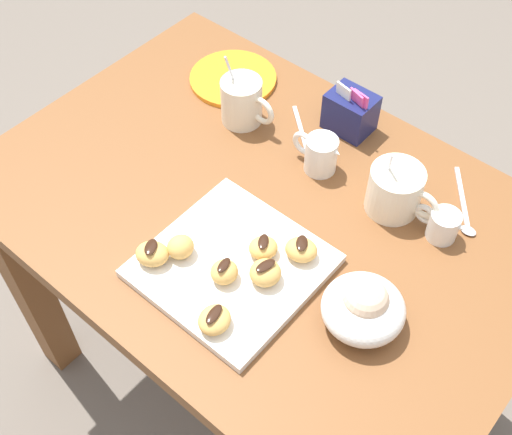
% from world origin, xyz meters
% --- Properties ---
extents(ground_plane, '(8.00, 8.00, 0.00)m').
position_xyz_m(ground_plane, '(0.00, 0.00, 0.00)').
color(ground_plane, '#665B51').
extents(dining_table, '(1.01, 0.71, 0.70)m').
position_xyz_m(dining_table, '(0.00, 0.00, 0.57)').
color(dining_table, brown).
rests_on(dining_table, ground_plane).
extents(pastry_plate_square, '(0.27, 0.27, 0.02)m').
position_xyz_m(pastry_plate_square, '(0.05, -0.14, 0.71)').
color(pastry_plate_square, silver).
rests_on(pastry_plate_square, dining_table).
extents(coffee_mug_cream_left, '(0.12, 0.08, 0.15)m').
position_xyz_m(coffee_mug_cream_left, '(-0.17, 0.15, 0.75)').
color(coffee_mug_cream_left, silver).
rests_on(coffee_mug_cream_left, dining_table).
extents(coffee_mug_cream_right, '(0.13, 0.10, 0.14)m').
position_xyz_m(coffee_mug_cream_right, '(0.18, 0.15, 0.75)').
color(coffee_mug_cream_right, silver).
rests_on(coffee_mug_cream_right, dining_table).
extents(cream_pitcher_white, '(0.10, 0.06, 0.07)m').
position_xyz_m(cream_pitcher_white, '(0.02, 0.14, 0.74)').
color(cream_pitcher_white, silver).
rests_on(cream_pitcher_white, dining_table).
extents(sugar_caddy, '(0.09, 0.07, 0.11)m').
position_xyz_m(sugar_caddy, '(0.00, 0.26, 0.74)').
color(sugar_caddy, '#191E51').
rests_on(sugar_caddy, dining_table).
extents(ice_cream_bowl, '(0.13, 0.13, 0.10)m').
position_xyz_m(ice_cream_bowl, '(0.27, -0.08, 0.74)').
color(ice_cream_bowl, silver).
rests_on(ice_cream_bowl, dining_table).
extents(chocolate_sauce_pitcher, '(0.09, 0.05, 0.06)m').
position_xyz_m(chocolate_sauce_pitcher, '(0.28, 0.15, 0.73)').
color(chocolate_sauce_pitcher, silver).
rests_on(chocolate_sauce_pitcher, dining_table).
extents(saucer_orange_left, '(0.18, 0.18, 0.01)m').
position_xyz_m(saucer_orange_left, '(-0.27, 0.23, 0.71)').
color(saucer_orange_left, orange).
rests_on(saucer_orange_left, dining_table).
extents(loose_spoon_near_saucer, '(0.13, 0.11, 0.01)m').
position_xyz_m(loose_spoon_near_saucer, '(-0.04, 0.17, 0.71)').
color(loose_spoon_near_saucer, silver).
rests_on(loose_spoon_near_saucer, dining_table).
extents(loose_spoon_by_plate, '(0.11, 0.13, 0.01)m').
position_xyz_m(loose_spoon_by_plate, '(0.28, 0.22, 0.71)').
color(loose_spoon_by_plate, silver).
rests_on(loose_spoon_by_plate, dining_table).
extents(beignet_0, '(0.07, 0.06, 0.03)m').
position_xyz_m(beignet_0, '(0.13, -0.05, 0.74)').
color(beignet_0, '#DBA351').
rests_on(beignet_0, pastry_plate_square).
extents(chocolate_drizzle_0, '(0.03, 0.04, 0.00)m').
position_xyz_m(chocolate_drizzle_0, '(0.13, -0.05, 0.75)').
color(chocolate_drizzle_0, black).
rests_on(chocolate_drizzle_0, beignet_0).
extents(beignet_1, '(0.05, 0.05, 0.04)m').
position_xyz_m(beignet_1, '(-0.03, -0.18, 0.74)').
color(beignet_1, '#DBA351').
rests_on(beignet_1, pastry_plate_square).
extents(beignet_2, '(0.07, 0.07, 0.04)m').
position_xyz_m(beignet_2, '(0.11, -0.13, 0.74)').
color(beignet_2, '#DBA351').
rests_on(beignet_2, pastry_plate_square).
extents(chocolate_drizzle_2, '(0.03, 0.04, 0.00)m').
position_xyz_m(chocolate_drizzle_2, '(0.11, -0.13, 0.76)').
color(chocolate_drizzle_2, black).
rests_on(chocolate_drizzle_2, beignet_2).
extents(beignet_3, '(0.05, 0.05, 0.04)m').
position_xyz_m(beignet_3, '(0.06, -0.17, 0.74)').
color(beignet_3, '#DBA351').
rests_on(beignet_3, pastry_plate_square).
extents(chocolate_drizzle_3, '(0.02, 0.03, 0.00)m').
position_xyz_m(chocolate_drizzle_3, '(0.06, -0.17, 0.76)').
color(chocolate_drizzle_3, black).
rests_on(chocolate_drizzle_3, beignet_3).
extents(beignet_4, '(0.06, 0.06, 0.03)m').
position_xyz_m(beignet_4, '(0.08, -0.09, 0.73)').
color(beignet_4, '#DBA351').
rests_on(beignet_4, pastry_plate_square).
extents(chocolate_drizzle_4, '(0.03, 0.04, 0.00)m').
position_xyz_m(chocolate_drizzle_4, '(0.08, -0.09, 0.75)').
color(chocolate_drizzle_4, black).
rests_on(chocolate_drizzle_4, beignet_4).
extents(beignet_5, '(0.06, 0.06, 0.03)m').
position_xyz_m(beignet_5, '(0.11, -0.24, 0.73)').
color(beignet_5, '#DBA351').
rests_on(beignet_5, pastry_plate_square).
extents(chocolate_drizzle_5, '(0.02, 0.04, 0.00)m').
position_xyz_m(chocolate_drizzle_5, '(0.11, -0.24, 0.75)').
color(chocolate_drizzle_5, black).
rests_on(chocolate_drizzle_5, beignet_5).
extents(beignet_6, '(0.07, 0.07, 0.04)m').
position_xyz_m(beignet_6, '(-0.05, -0.22, 0.74)').
color(beignet_6, '#DBA351').
rests_on(beignet_6, pastry_plate_square).
extents(chocolate_drizzle_6, '(0.03, 0.04, 0.00)m').
position_xyz_m(chocolate_drizzle_6, '(-0.05, -0.22, 0.76)').
color(chocolate_drizzle_6, black).
rests_on(chocolate_drizzle_6, beignet_6).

